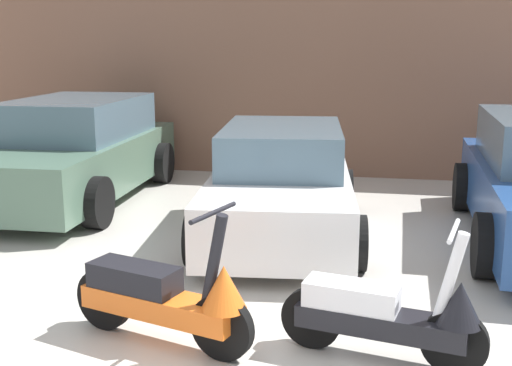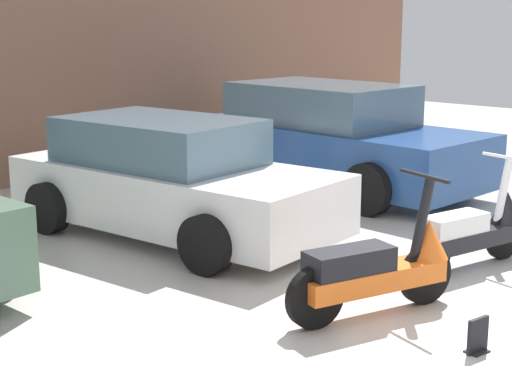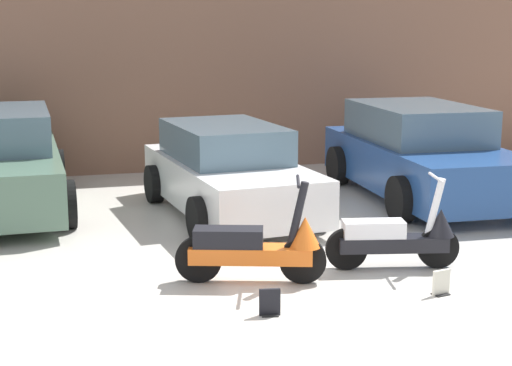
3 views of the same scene
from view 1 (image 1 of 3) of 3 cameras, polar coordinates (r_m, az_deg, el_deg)
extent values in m
cube|color=#845B47|center=(10.92, 4.81, 10.63)|extent=(19.60, 0.12, 3.82)
cylinder|color=black|center=(4.73, -3.04, -12.68)|extent=(0.50, 0.23, 0.49)
cylinder|color=black|center=(5.34, -13.35, -10.01)|extent=(0.50, 0.23, 0.49)
cube|color=orange|center=(4.99, -8.55, -10.66)|extent=(1.32, 0.67, 0.17)
cube|color=black|center=(5.06, -10.76, -8.20)|extent=(0.78, 0.49, 0.19)
cylinder|color=black|center=(4.57, -3.74, -6.88)|extent=(0.24, 0.15, 0.70)
cylinder|color=black|center=(4.47, -3.80, -2.65)|extent=(0.20, 0.56, 0.03)
cone|color=orange|center=(4.60, -2.87, -9.25)|extent=(0.41, 0.41, 0.32)
cylinder|color=black|center=(4.75, 17.21, -13.37)|extent=(0.47, 0.18, 0.46)
cylinder|color=black|center=(4.93, 4.98, -11.85)|extent=(0.47, 0.18, 0.46)
cube|color=black|center=(4.79, 10.99, -12.04)|extent=(1.24, 0.53, 0.16)
cube|color=white|center=(4.76, 8.48, -9.83)|extent=(0.72, 0.41, 0.18)
cylinder|color=white|center=(4.58, 16.91, -8.02)|extent=(0.23, 0.12, 0.66)
cylinder|color=white|center=(4.47, 17.17, -4.08)|extent=(0.14, 0.53, 0.03)
cone|color=black|center=(4.63, 17.67, -10.16)|extent=(0.37, 0.37, 0.30)
cube|color=#51705B|center=(9.61, -16.01, 1.67)|extent=(1.88, 4.31, 0.71)
cube|color=slate|center=(9.74, -15.59, 5.62)|extent=(1.62, 2.43, 0.56)
cylinder|color=black|center=(8.10, -13.96, -1.69)|extent=(0.24, 0.66, 0.65)
cylinder|color=black|center=(10.52, -8.33, 1.78)|extent=(0.24, 0.66, 0.65)
cylinder|color=black|center=(11.21, -17.36, 2.00)|extent=(0.24, 0.66, 0.65)
cube|color=white|center=(7.57, 2.24, -1.17)|extent=(1.93, 3.89, 0.62)
cube|color=slate|center=(7.68, 2.35, 3.27)|extent=(1.58, 2.23, 0.49)
cylinder|color=black|center=(6.51, 8.90, -5.29)|extent=(0.25, 0.59, 0.57)
cylinder|color=black|center=(6.60, -5.34, -4.96)|extent=(0.25, 0.59, 0.57)
cylinder|color=black|center=(8.75, 7.90, -0.65)|extent=(0.25, 0.59, 0.57)
cylinder|color=black|center=(8.81, -2.68, -0.44)|extent=(0.25, 0.59, 0.57)
cylinder|color=black|center=(6.63, 19.75, -5.26)|extent=(0.24, 0.65, 0.65)
cylinder|color=black|center=(9.15, 17.90, -0.32)|extent=(0.24, 0.65, 0.65)
camera|label=2|loc=(6.59, -71.94, 4.77)|focal=55.00mm
camera|label=3|loc=(4.91, -122.24, -1.58)|focal=55.00mm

